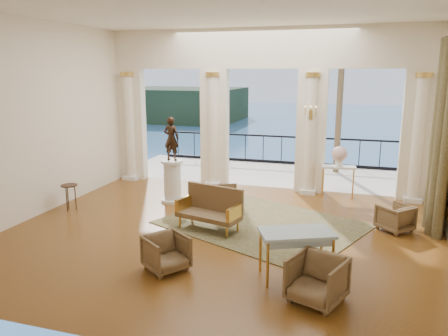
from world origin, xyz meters
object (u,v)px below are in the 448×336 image
(armchair_d, at_px, (227,196))
(console_table, at_px, (338,171))
(pedestal, at_px, (172,182))
(side_table, at_px, (69,188))
(armchair_c, at_px, (395,216))
(statue, at_px, (171,139))
(settee, at_px, (211,208))
(armchair_b, at_px, (317,278))
(armchair_a, at_px, (166,251))
(game_table, at_px, (296,236))

(armchair_d, xyz_separation_m, console_table, (2.56, 1.89, 0.38))
(armchair_d, bearing_deg, pedestal, 56.72)
(pedestal, relative_size, side_table, 1.72)
(pedestal, height_order, side_table, pedestal)
(armchair_c, bearing_deg, statue, -51.93)
(armchair_c, bearing_deg, settee, -31.19)
(armchair_d, relative_size, console_table, 0.69)
(armchair_b, relative_size, armchair_d, 1.20)
(settee, bearing_deg, armchair_a, -77.81)
(armchair_d, xyz_separation_m, settee, (0.06, -1.42, 0.14))
(armchair_c, bearing_deg, game_table, 12.03)
(armchair_a, bearing_deg, settee, 33.87)
(armchair_a, relative_size, side_table, 1.05)
(armchair_d, relative_size, side_table, 0.99)
(armchair_c, relative_size, side_table, 0.99)
(game_table, distance_m, statue, 5.03)
(armchair_a, height_order, armchair_b, armchair_b)
(statue, bearing_deg, settee, 138.62)
(pedestal, bearing_deg, armchair_a, -67.90)
(armchair_a, height_order, pedestal, pedestal)
(statue, bearing_deg, console_table, -153.58)
(console_table, xyz_separation_m, side_table, (-6.20, -3.13, -0.15))
(armchair_b, bearing_deg, armchair_a, -166.01)
(armchair_a, bearing_deg, armchair_b, -61.10)
(console_table, bearing_deg, statue, -163.49)
(settee, distance_m, pedestal, 2.22)
(armchair_d, bearing_deg, settee, 154.27)
(armchair_c, xyz_separation_m, console_table, (-1.30, 2.29, 0.38))
(armchair_c, height_order, side_table, side_table)
(armchair_b, relative_size, pedestal, 0.69)
(armchair_c, relative_size, armchair_d, 1.00)
(armchair_d, bearing_deg, armchair_a, 151.51)
(armchair_b, relative_size, settee, 0.51)
(game_table, xyz_separation_m, statue, (-3.66, 3.33, 0.94))
(armchair_c, height_order, console_table, console_table)
(armchair_a, xyz_separation_m, armchair_b, (2.56, -0.32, 0.04))
(settee, height_order, pedestal, pedestal)
(game_table, relative_size, statue, 1.20)
(statue, relative_size, side_table, 1.74)
(armchair_a, relative_size, armchair_c, 1.07)
(settee, relative_size, game_table, 1.12)
(pedestal, relative_size, statue, 0.99)
(armchair_a, xyz_separation_m, armchair_d, (0.02, 3.56, -0.02))
(armchair_a, distance_m, pedestal, 4.00)
(armchair_d, height_order, pedestal, pedestal)
(armchair_c, bearing_deg, console_table, -106.62)
(armchair_d, bearing_deg, armchair_c, -124.23)
(armchair_a, height_order, side_table, armchair_a)
(armchair_b, relative_size, statue, 0.68)
(armchair_a, xyz_separation_m, pedestal, (-1.50, 3.70, 0.19))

